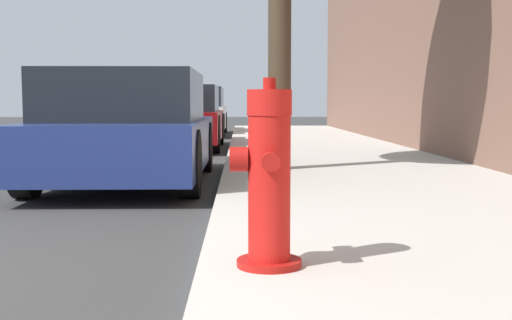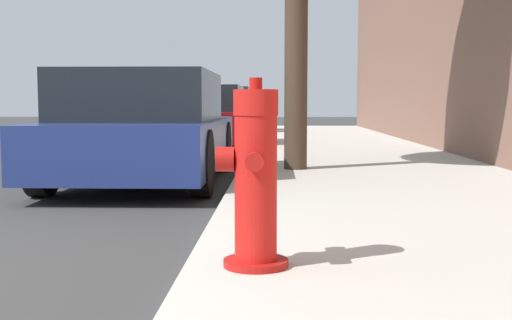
% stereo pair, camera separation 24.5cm
% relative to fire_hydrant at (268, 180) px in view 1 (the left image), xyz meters
% --- Properties ---
extents(fire_hydrant, '(0.36, 0.36, 0.94)m').
position_rel_fire_hydrant_xyz_m(fire_hydrant, '(0.00, 0.00, 0.00)').
color(fire_hydrant, '#A91511').
rests_on(fire_hydrant, sidewalk_slab).
extents(parked_car_near, '(1.82, 3.97, 1.30)m').
position_rel_fire_hydrant_xyz_m(parked_car_near, '(-1.45, 4.36, 0.07)').
color(parked_car_near, navy).
rests_on(parked_car_near, ground_plane).
extents(parked_car_mid, '(1.84, 3.85, 1.29)m').
position_rel_fire_hydrant_xyz_m(parked_car_mid, '(-1.45, 9.96, 0.07)').
color(parked_car_mid, maroon).
rests_on(parked_car_mid, ground_plane).
extents(parked_car_far, '(1.88, 4.56, 1.39)m').
position_rel_fire_hydrant_xyz_m(parked_car_far, '(-1.53, 15.62, 0.11)').
color(parked_car_far, silver).
rests_on(parked_car_far, ground_plane).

